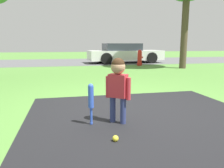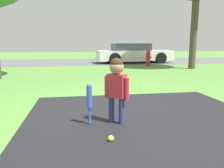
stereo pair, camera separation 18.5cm
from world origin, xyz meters
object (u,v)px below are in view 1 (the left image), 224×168
fire_hydrant (140,58)px  parked_car (124,53)px  sports_ball (115,138)px  baseball_bat (91,98)px  child (118,81)px

fire_hydrant → parked_car: 2.02m
sports_ball → baseball_bat: bearing=109.1°
sports_ball → parked_car: parked_car is taller
fire_hydrant → parked_car: bearing=98.6°
child → fire_hydrant: (3.25, 8.27, -0.20)m
baseball_bat → parked_car: size_ratio=0.13×
child → sports_ball: bearing=-67.5°
sports_ball → parked_car: (3.13, 10.86, 0.54)m
child → sports_ball: child is taller
fire_hydrant → child: bearing=-111.5°
baseball_bat → sports_ball: baseball_bat is taller
baseball_bat → parked_car: parked_car is taller
parked_car → fire_hydrant: bearing=-84.2°
baseball_bat → parked_car: (3.34, 10.25, 0.19)m
sports_ball → fire_hydrant: 9.52m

